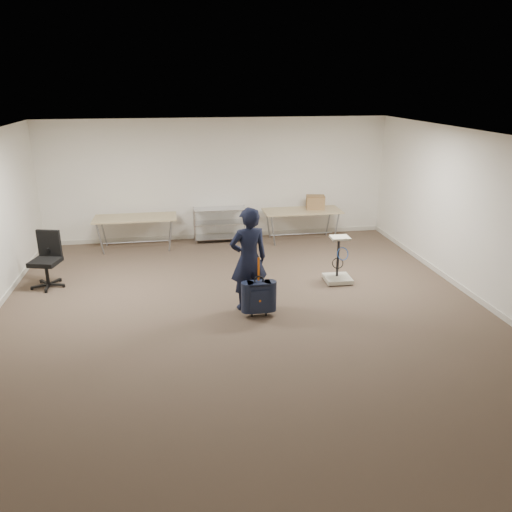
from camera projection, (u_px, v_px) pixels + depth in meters
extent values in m
plane|color=#4E3D2F|center=(247.00, 320.00, 7.87)|extent=(9.00, 9.00, 0.00)
plane|color=white|center=(218.00, 180.00, 11.59)|extent=(8.00, 0.00, 8.00)
plane|color=white|center=(349.00, 435.00, 3.21)|extent=(8.00, 0.00, 8.00)
plane|color=white|center=(492.00, 223.00, 8.03)|extent=(0.00, 9.00, 9.00)
plane|color=silver|center=(246.00, 139.00, 6.94)|extent=(8.00, 8.00, 0.00)
cube|color=beige|center=(219.00, 235.00, 12.03)|extent=(8.00, 0.02, 0.10)
cube|color=beige|center=(479.00, 300.00, 8.47)|extent=(0.02, 9.00, 0.10)
cube|color=tan|center=(135.00, 218.00, 11.01)|extent=(1.80, 0.75, 0.03)
cylinder|color=gray|center=(137.00, 242.00, 11.20)|extent=(1.50, 0.02, 0.02)
cylinder|color=gray|center=(100.00, 239.00, 10.73)|extent=(0.13, 0.04, 0.69)
cylinder|color=gray|center=(171.00, 236.00, 10.97)|extent=(0.13, 0.04, 0.69)
cylinder|color=gray|center=(103.00, 231.00, 11.29)|extent=(0.13, 0.04, 0.69)
cylinder|color=gray|center=(170.00, 228.00, 11.53)|extent=(0.13, 0.04, 0.69)
cube|color=tan|center=(302.00, 211.00, 11.60)|extent=(1.80, 0.75, 0.03)
cylinder|color=gray|center=(301.00, 234.00, 11.79)|extent=(1.50, 0.02, 0.02)
cylinder|color=gray|center=(273.00, 231.00, 11.33)|extent=(0.13, 0.04, 0.69)
cylinder|color=gray|center=(336.00, 228.00, 11.56)|extent=(0.13, 0.04, 0.69)
cylinder|color=gray|center=(268.00, 224.00, 11.89)|extent=(0.13, 0.04, 0.69)
cylinder|color=gray|center=(329.00, 221.00, 12.12)|extent=(0.13, 0.04, 0.69)
cylinder|color=silver|center=(195.00, 228.00, 11.34)|extent=(0.02, 0.02, 0.80)
cylinder|color=silver|center=(247.00, 226.00, 11.53)|extent=(0.02, 0.02, 0.80)
cylinder|color=silver|center=(194.00, 223.00, 11.76)|extent=(0.02, 0.02, 0.80)
cylinder|color=silver|center=(244.00, 221.00, 11.95)|extent=(0.02, 0.02, 0.80)
cube|color=silver|center=(220.00, 237.00, 11.74)|extent=(1.20, 0.45, 0.02)
cube|color=silver|center=(220.00, 222.00, 11.63)|extent=(1.20, 0.45, 0.02)
cube|color=silver|center=(220.00, 209.00, 11.52)|extent=(1.20, 0.45, 0.01)
imported|color=black|center=(249.00, 259.00, 8.01)|extent=(0.68, 0.51, 1.72)
cube|color=black|center=(259.00, 297.00, 7.88)|extent=(0.36, 0.21, 0.50)
cube|color=black|center=(259.00, 311.00, 7.98)|extent=(0.33, 0.15, 0.03)
cylinder|color=black|center=(252.00, 315.00, 7.97)|extent=(0.02, 0.07, 0.07)
cylinder|color=black|center=(266.00, 314.00, 8.00)|extent=(0.02, 0.07, 0.07)
torus|color=black|center=(259.00, 280.00, 7.79)|extent=(0.16, 0.02, 0.16)
cube|color=orange|center=(259.00, 269.00, 7.75)|extent=(0.03, 0.01, 0.38)
cylinder|color=black|center=(49.00, 284.00, 9.13)|extent=(0.62, 0.62, 0.09)
cylinder|color=black|center=(47.00, 274.00, 9.06)|extent=(0.06, 0.06, 0.41)
cube|color=black|center=(45.00, 262.00, 8.98)|extent=(0.58, 0.58, 0.08)
cube|color=black|center=(49.00, 243.00, 9.10)|extent=(0.43, 0.17, 0.49)
cube|color=beige|center=(337.00, 279.00, 9.36)|extent=(0.50, 0.50, 0.08)
cylinder|color=black|center=(331.00, 285.00, 9.17)|extent=(0.06, 0.06, 0.04)
cylinder|color=black|center=(338.00, 257.00, 9.27)|extent=(0.05, 0.05, 0.77)
cube|color=beige|center=(340.00, 238.00, 9.10)|extent=(0.35, 0.30, 0.04)
torus|color=blue|center=(343.00, 254.00, 9.13)|extent=(0.25, 0.11, 0.24)
cube|color=olive|center=(315.00, 202.00, 11.67)|extent=(0.47, 0.38, 0.31)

